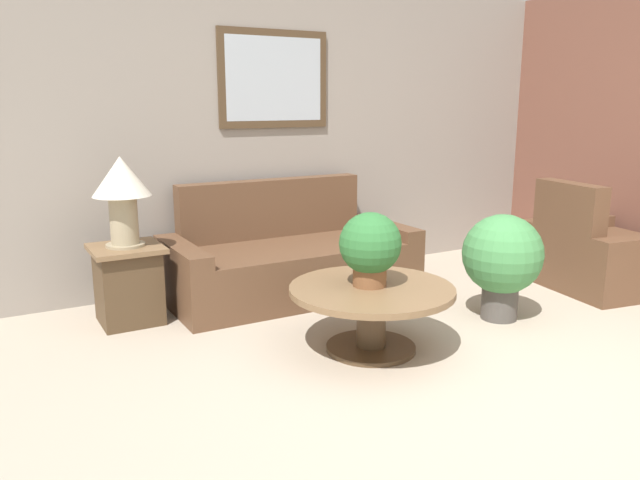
% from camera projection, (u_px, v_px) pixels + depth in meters
% --- Properties ---
extents(ground_plane, '(20.00, 20.00, 0.00)m').
position_uv_depth(ground_plane, '(538.00, 395.00, 3.42)').
color(ground_plane, tan).
extents(wall_back, '(7.41, 0.09, 2.60)m').
position_uv_depth(wall_back, '(296.00, 131.00, 5.55)').
color(wall_back, gray).
rests_on(wall_back, ground_plane).
extents(wall_right, '(0.06, 4.82, 2.60)m').
position_uv_depth(wall_right, '(638.00, 132.00, 5.64)').
color(wall_right, brown).
rests_on(wall_right, ground_plane).
extents(couch_main, '(2.01, 0.93, 0.92)m').
position_uv_depth(couch_main, '(289.00, 260.00, 5.16)').
color(couch_main, brown).
rests_on(couch_main, ground_plane).
extents(armchair, '(1.09, 1.18, 0.92)m').
position_uv_depth(armchair, '(598.00, 255.00, 5.36)').
color(armchair, brown).
rests_on(armchair, ground_plane).
extents(coffee_table, '(1.05, 1.05, 0.43)m').
position_uv_depth(coffee_table, '(372.00, 304.00, 3.97)').
color(coffee_table, '#4C3823').
rests_on(coffee_table, ground_plane).
extents(side_table, '(0.49, 0.49, 0.57)m').
position_uv_depth(side_table, '(128.00, 283.00, 4.49)').
color(side_table, '#4C3823').
rests_on(side_table, ground_plane).
extents(table_lamp, '(0.40, 0.40, 0.64)m').
position_uv_depth(table_lamp, '(122.00, 187.00, 4.34)').
color(table_lamp, tan).
rests_on(table_lamp, side_table).
extents(potted_plant_on_table, '(0.39, 0.39, 0.47)m').
position_uv_depth(potted_plant_on_table, '(370.00, 246.00, 3.91)').
color(potted_plant_on_table, brown).
rests_on(potted_plant_on_table, coffee_table).
extents(potted_plant_floor, '(0.58, 0.58, 0.78)m').
position_uv_depth(potted_plant_floor, '(502.00, 258.00, 4.52)').
color(potted_plant_floor, '#4C4742').
rests_on(potted_plant_floor, ground_plane).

